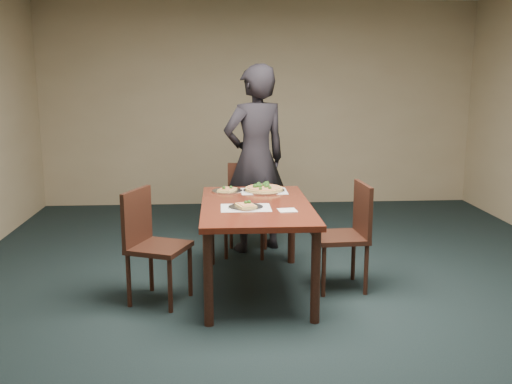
{
  "coord_description": "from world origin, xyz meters",
  "views": [
    {
      "loc": [
        -0.57,
        -3.96,
        1.79
      ],
      "look_at": [
        -0.27,
        0.63,
        0.85
      ],
      "focal_mm": 40.0,
      "sensor_mm": 36.0,
      "label": 1
    }
  ],
  "objects": [
    {
      "name": "ground",
      "position": [
        0.0,
        0.0,
        0.0
      ],
      "size": [
        8.0,
        8.0,
        0.0
      ],
      "primitive_type": "plane",
      "color": "black",
      "rests_on": "ground"
    },
    {
      "name": "room_shell",
      "position": [
        0.0,
        0.0,
        1.74
      ],
      "size": [
        8.0,
        8.0,
        8.0
      ],
      "color": "tan",
      "rests_on": "ground"
    },
    {
      "name": "dining_table",
      "position": [
        -0.27,
        0.63,
        0.66
      ],
      "size": [
        0.9,
        1.5,
        0.75
      ],
      "color": "#4E190F",
      "rests_on": "ground"
    },
    {
      "name": "chair_far",
      "position": [
        -0.29,
        1.71,
        0.52
      ],
      "size": [
        0.48,
        0.48,
        0.91
      ],
      "rotation": [
        0.0,
        0.0,
        -0.17
      ],
      "color": "black",
      "rests_on": "ground"
    },
    {
      "name": "chair_left",
      "position": [
        -1.12,
        0.46,
        0.52
      ],
      "size": [
        0.55,
        0.55,
        0.91
      ],
      "rotation": [
        0.0,
        0.0,
        1.18
      ],
      "color": "black",
      "rests_on": "ground"
    },
    {
      "name": "chair_right",
      "position": [
        0.52,
        0.63,
        0.52
      ],
      "size": [
        0.45,
        0.45,
        0.91
      ],
      "rotation": [
        0.0,
        0.0,
        -1.51
      ],
      "color": "black",
      "rests_on": "ground"
    },
    {
      "name": "diner",
      "position": [
        -0.2,
        1.79,
        0.95
      ],
      "size": [
        0.82,
        0.7,
        1.91
      ],
      "primitive_type": "imported",
      "rotation": [
        0.0,
        0.0,
        3.56
      ],
      "color": "black",
      "rests_on": "ground"
    },
    {
      "name": "placemat_main",
      "position": [
        -0.16,
        1.15,
        0.75
      ],
      "size": [
        0.42,
        0.32,
        0.0
      ],
      "primitive_type": "cube",
      "color": "white",
      "rests_on": "dining_table"
    },
    {
      "name": "placemat_near",
      "position": [
        -0.36,
        0.49,
        0.75
      ],
      "size": [
        0.4,
        0.3,
        0.0
      ],
      "primitive_type": "cube",
      "color": "white",
      "rests_on": "dining_table"
    },
    {
      "name": "pizza_pan",
      "position": [
        -0.16,
        1.15,
        0.77
      ],
      "size": [
        0.38,
        0.38,
        0.07
      ],
      "color": "silver",
      "rests_on": "dining_table"
    },
    {
      "name": "slice_plate_near",
      "position": [
        -0.36,
        0.49,
        0.76
      ],
      "size": [
        0.28,
        0.28,
        0.06
      ],
      "color": "silver",
      "rests_on": "dining_table"
    },
    {
      "name": "slice_plate_far",
      "position": [
        -0.5,
        1.16,
        0.76
      ],
      "size": [
        0.28,
        0.28,
        0.06
      ],
      "color": "silver",
      "rests_on": "dining_table"
    },
    {
      "name": "napkin",
      "position": [
        -0.04,
        0.37,
        0.75
      ],
      "size": [
        0.15,
        0.15,
        0.01
      ],
      "primitive_type": "cube",
      "rotation": [
        0.0,
        0.0,
        0.1
      ],
      "color": "white",
      "rests_on": "dining_table"
    }
  ]
}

